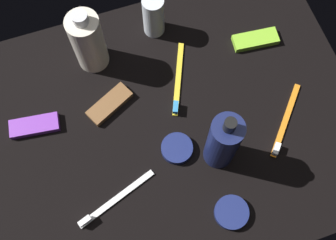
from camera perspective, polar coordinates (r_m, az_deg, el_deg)
name	(u,v)px	position (r cm, az deg, el deg)	size (l,w,h in cm)	color
ground_plane	(168,126)	(90.20, 0.00, -0.79)	(84.00, 64.00, 1.20)	black
lotion_bottle	(223,142)	(80.04, 7.52, -3.02)	(6.18, 6.18, 19.67)	#161E4C
bodywash_bottle	(88,41)	(90.91, -10.92, 10.54)	(6.96, 6.96, 17.44)	silver
deodorant_stick	(154,16)	(95.76, -1.99, 14.10)	(4.85, 4.85, 10.90)	silver
toothbrush_yellow	(178,82)	(92.88, 1.36, 5.20)	(8.30, 16.98, 2.10)	yellow
toothbrush_orange	(284,124)	(92.52, 15.68, -0.50)	(12.81, 14.29, 2.10)	orange
toothbrush_white	(112,202)	(85.64, -7.67, -11.04)	(17.41, 7.01, 2.10)	white
snack_bar_purple	(34,126)	(93.26, -17.84, -0.74)	(10.40, 4.00, 1.50)	purple
snack_bar_brown	(110,104)	(91.45, -8.01, 2.16)	(10.40, 4.00, 1.50)	brown
snack_bar_lime	(255,40)	(99.94, 11.90, 10.73)	(10.40, 4.00, 1.50)	#8CD133
cream_tin_left	(231,212)	(85.34, 8.69, -12.42)	(6.86, 6.86, 1.59)	navy
cream_tin_right	(175,149)	(87.10, 0.97, -4.01)	(6.67, 6.67, 1.67)	navy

